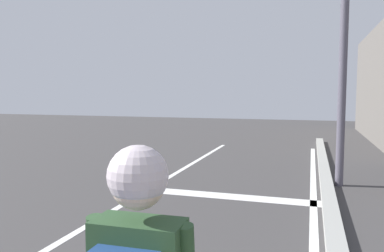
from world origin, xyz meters
The scene contains 1 object.
stop_bar centered at (1.65, 9.26, 0.00)m, with size 3.26×0.40×0.01m, color silver.
Camera 1 is at (3.05, 2.50, 1.91)m, focal length 35.63 mm.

